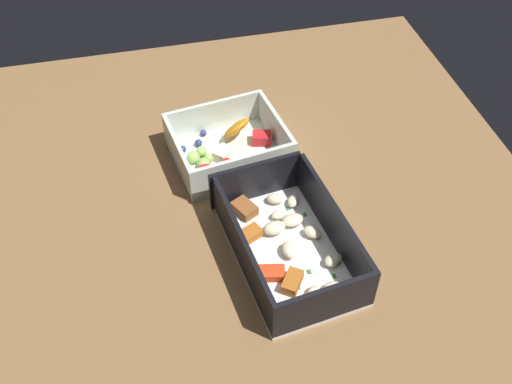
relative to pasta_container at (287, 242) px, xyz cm
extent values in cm
cube|color=brown|center=(11.70, 1.78, -3.15)|extent=(80.00, 80.00, 2.00)
cube|color=white|center=(-0.23, -0.04, -1.85)|extent=(23.32, 15.78, 0.60)
cube|color=black|center=(-10.74, -1.44, 1.54)|extent=(2.31, 12.99, 6.18)
cube|color=black|center=(10.27, 1.36, 1.54)|extent=(2.31, 12.99, 6.18)
cube|color=black|center=(-1.05, 6.12, 1.54)|extent=(20.49, 3.31, 6.18)
cube|color=black|center=(0.59, -6.20, 1.54)|extent=(20.49, 3.31, 6.18)
ellipsoid|color=beige|center=(3.91, -1.81, -0.53)|extent=(2.09, 2.95, 1.46)
ellipsoid|color=beige|center=(7.41, -2.91, -0.79)|extent=(2.66, 2.47, 1.09)
ellipsoid|color=beige|center=(-3.44, -5.02, -0.69)|extent=(2.53, 2.94, 1.24)
ellipsoid|color=beige|center=(-7.38, -3.70, -0.74)|extent=(1.76, 2.42, 1.17)
ellipsoid|color=beige|center=(-0.69, -0.07, -0.60)|extent=(2.78, 1.99, 1.36)
ellipsoid|color=beige|center=(1.44, -3.84, -0.68)|extent=(2.91, 3.03, 1.24)
ellipsoid|color=beige|center=(-7.51, -1.24, -0.79)|extent=(2.65, 2.48, 1.09)
ellipsoid|color=beige|center=(8.36, -0.60, -0.72)|extent=(2.36, 2.79, 1.18)
ellipsoid|color=beige|center=(5.52, -0.28, -0.84)|extent=(1.77, 2.26, 1.02)
ellipsoid|color=beige|center=(3.14, 0.88, -0.51)|extent=(2.42, 3.20, 1.49)
cube|color=#AD5B1E|center=(-5.44, 0.84, -0.80)|extent=(3.84, 3.48, 1.50)
cube|color=red|center=(-3.43, 3.08, -0.99)|extent=(2.70, 3.93, 1.13)
cube|color=brown|center=(7.63, 3.91, -0.83)|extent=(4.01, 3.62, 1.44)
cube|color=#AD5B1E|center=(3.18, 4.18, -0.94)|extent=(3.03, 3.60, 1.23)
cube|color=#387A33|center=(-8.27, -0.46, -1.45)|extent=(0.60, 0.40, 0.20)
cube|color=#387A33|center=(6.83, -2.01, -1.45)|extent=(0.60, 0.40, 0.20)
cube|color=#387A33|center=(-5.92, 0.17, -1.45)|extent=(0.60, 0.40, 0.20)
cube|color=#387A33|center=(-4.02, -1.80, -1.45)|extent=(0.60, 0.40, 0.20)
cube|color=#387A33|center=(-5.32, -4.62, -1.45)|extent=(0.60, 0.40, 0.20)
cube|color=#387A33|center=(5.23, -3.97, -1.45)|extent=(0.60, 0.40, 0.20)
cube|color=silver|center=(19.55, 3.66, -1.85)|extent=(15.93, 17.89, 0.60)
cube|color=silver|center=(13.10, 2.66, 0.97)|extent=(3.04, 15.90, 5.05)
cube|color=silver|center=(25.99, 4.65, 0.97)|extent=(3.04, 15.90, 5.05)
cube|color=silver|center=(18.37, 11.26, 0.97)|extent=(12.39, 2.49, 5.05)
cube|color=silver|center=(20.72, -3.95, 0.97)|extent=(12.39, 2.49, 5.05)
ellipsoid|color=orange|center=(22.56, 2.04, 0.73)|extent=(6.18, 6.25, 4.37)
cube|color=#F4EACC|center=(18.89, 4.66, -0.73)|extent=(3.42, 3.39, 1.65)
cube|color=red|center=(15.82, 4.48, -0.81)|extent=(3.09, 2.94, 1.48)
cube|color=red|center=(20.96, -1.75, -0.72)|extent=(2.62, 3.15, 1.67)
sphere|color=#9ECC60|center=(17.28, 7.77, -0.64)|extent=(1.82, 1.82, 1.82)
sphere|color=#9ECC60|center=(19.03, 9.04, -0.59)|extent=(1.92, 1.92, 1.92)
sphere|color=#9ECC60|center=(20.17, 7.66, -0.75)|extent=(1.61, 1.61, 1.61)
sphere|color=#9ECC60|center=(18.63, 6.88, -0.85)|extent=(1.41, 1.41, 1.41)
cone|color=red|center=(14.80, 7.81, -0.51)|extent=(2.60, 2.60, 2.08)
sphere|color=navy|center=(22.37, 7.78, -0.97)|extent=(1.17, 1.17, 1.17)
sphere|color=navy|center=(21.57, 10.33, -0.98)|extent=(1.14, 1.14, 1.14)
sphere|color=navy|center=(22.72, 11.02, -1.02)|extent=(1.07, 1.07, 1.07)
sphere|color=navy|center=(24.59, 6.64, -1.05)|extent=(1.01, 1.01, 1.01)
camera|label=1|loc=(-44.43, 14.58, 58.55)|focal=41.23mm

